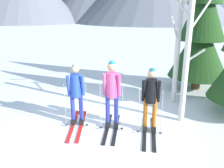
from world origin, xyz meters
name	(u,v)px	position (x,y,z in m)	size (l,w,h in m)	color
ground_plane	(106,127)	(0.00, 0.00, 0.00)	(400.00, 400.00, 0.00)	white
skier_in_blue	(76,91)	(-0.76, 0.19, 0.92)	(0.61, 1.78, 1.65)	red
skier_in_pink	(112,92)	(0.16, -0.02, 0.97)	(0.61, 1.65, 1.76)	black
skier_in_black	(151,98)	(1.09, -0.24, 0.88)	(0.60, 1.73, 1.63)	black
pine_tree_near	(202,25)	(3.44, 3.10, 2.42)	(2.19, 2.19, 5.29)	#51381E
birch_tree_tall	(187,56)	(2.08, 0.36, 1.80)	(1.01, 0.66, 3.48)	silver
birch_tree_slender	(178,37)	(2.22, 1.72, 2.14)	(0.90, 0.94, 4.15)	silver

